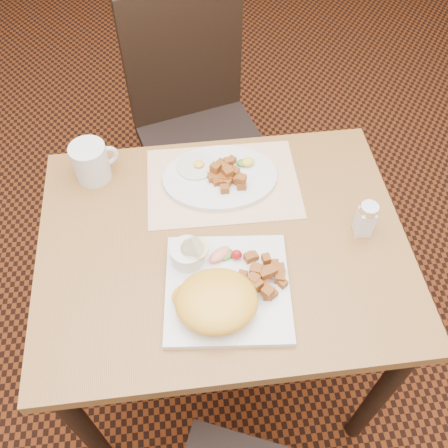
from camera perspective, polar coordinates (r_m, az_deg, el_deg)
ground at (r=1.88m, az=-0.08°, el=-15.06°), size 8.00×8.00×0.00m
table at (r=1.31m, az=-0.11°, el=-4.70°), size 0.90×0.70×0.75m
chair_far at (r=1.84m, az=-3.13°, el=12.16°), size 0.51×0.52×0.97m
placemat at (r=1.33m, az=-0.12°, el=4.71°), size 0.41×0.29×0.00m
plate_square at (r=1.14m, az=0.40°, el=-7.39°), size 0.31×0.31×0.02m
plate_oval at (r=1.33m, az=-0.46°, el=5.34°), size 0.31×0.23×0.02m
hollandaise_mound at (r=1.08m, az=-0.95°, el=-8.82°), size 0.19×0.16×0.07m
ramekin at (r=1.15m, az=-4.14°, el=-3.40°), size 0.09×0.08×0.04m
garnish_sq at (r=1.17m, az=0.09°, el=-3.51°), size 0.09×0.06×0.03m
fried_egg at (r=1.35m, az=-3.21°, el=6.63°), size 0.10×0.10×0.02m
garnish_ov at (r=1.35m, az=2.57°, el=7.07°), size 0.05×0.04×0.02m
salt_shaker at (r=1.24m, az=15.88°, el=0.57°), size 0.04×0.04×0.10m
coffee_mug at (r=1.36m, az=-14.91°, el=6.88°), size 0.12×0.09×0.11m
home_fries_sq at (r=1.13m, az=4.34°, el=-5.91°), size 0.11×0.13×0.04m
home_fries_ov at (r=1.31m, az=0.31°, el=5.56°), size 0.10×0.11×0.04m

